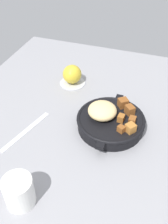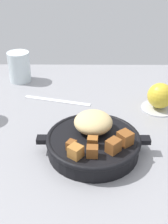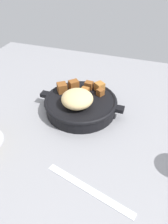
% 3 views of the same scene
% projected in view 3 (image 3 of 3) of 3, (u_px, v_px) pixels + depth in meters
% --- Properties ---
extents(ground_plane, '(1.18, 1.00, 0.02)m').
position_uv_depth(ground_plane, '(89.00, 130.00, 0.63)').
color(ground_plane, gray).
extents(cast_iron_skillet, '(0.26, 0.22, 0.09)m').
position_uv_depth(cast_iron_skillet, '(80.00, 103.00, 0.66)').
color(cast_iron_skillet, black).
rests_on(cast_iron_skillet, ground_plane).
extents(butter_knife, '(0.21, 0.07, 0.00)m').
position_uv_depth(butter_knife, '(89.00, 189.00, 0.47)').
color(butter_knife, silver).
rests_on(butter_knife, ground_plane).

